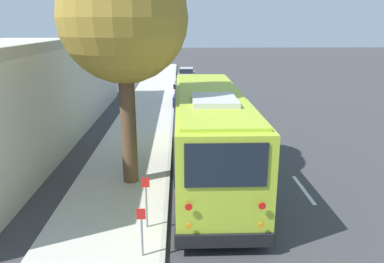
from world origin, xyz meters
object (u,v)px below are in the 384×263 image
shuttle_bus (209,129)px  parked_sedan_silver (186,74)px  sign_post_far (146,202)px  parked_sedan_tan (186,83)px  sign_post_near (142,232)px  street_tree (123,10)px  parked_sedan_navy (187,96)px

shuttle_bus → parked_sedan_silver: size_ratio=2.58×
sign_post_far → parked_sedan_tan: bearing=-3.7°
parked_sedan_silver → sign_post_near: (-31.26, 1.70, 0.22)m
parked_sedan_silver → shuttle_bus: bearing=-176.3°
parked_sedan_silver → street_tree: size_ratio=0.50×
street_tree → parked_sedan_navy: bearing=-9.3°
parked_sedan_navy → street_tree: (-14.23, 2.33, 5.55)m
parked_sedan_silver → sign_post_near: 31.31m
shuttle_bus → parked_sedan_silver: shuttle_bus is taller
parked_sedan_navy → sign_post_far: sign_post_far is taller
parked_sedan_navy → sign_post_far: (-17.65, 1.47, 0.32)m
parked_sedan_navy → street_tree: street_tree is taller
parked_sedan_navy → sign_post_near: (-19.03, 1.47, 0.21)m
parked_sedan_tan → street_tree: 21.27m
parked_sedan_silver → street_tree: (-26.47, 2.56, 5.57)m
shuttle_bus → parked_sedan_silver: (25.75, 0.38, -1.27)m
shuttle_bus → parked_sedan_navy: 13.58m
shuttle_bus → parked_sedan_navy: bearing=2.8°
parked_sedan_tan → parked_sedan_navy: bearing=176.5°
shuttle_bus → sign_post_far: size_ratio=7.29×
sign_post_far → parked_sedan_navy: bearing=-4.8°
parked_sedan_navy → parked_sedan_tan: parked_sedan_navy is taller
street_tree → sign_post_near: size_ratio=6.60×
parked_sedan_tan → shuttle_bus: bearing=178.8°
shuttle_bus → parked_sedan_silver: 25.78m
shuttle_bus → sign_post_far: 4.73m
parked_sedan_navy → parked_sedan_silver: bearing=2.7°
parked_sedan_navy → parked_sedan_tan: bearing=3.0°
parked_sedan_tan → street_tree: street_tree is taller
shuttle_bus → sign_post_near: size_ratio=8.54×
parked_sedan_silver → sign_post_far: 29.94m
parked_sedan_tan → parked_sedan_silver: parked_sedan_silver is taller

